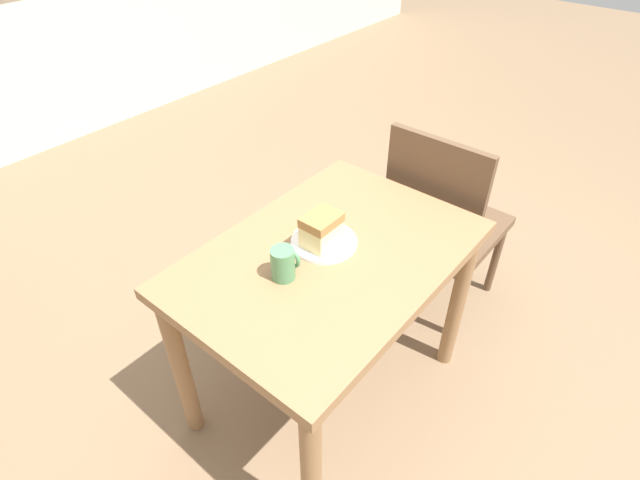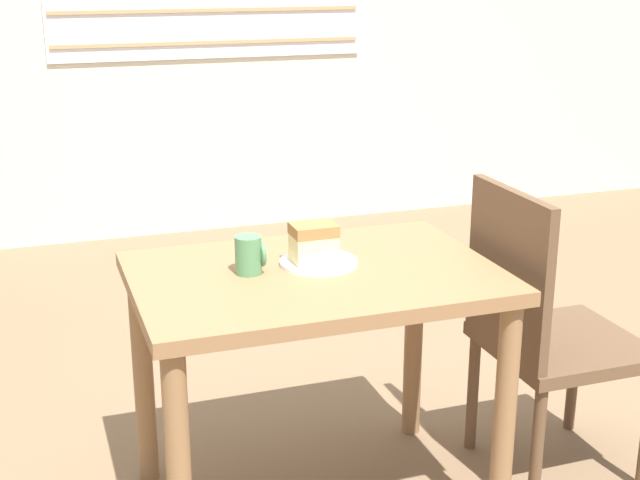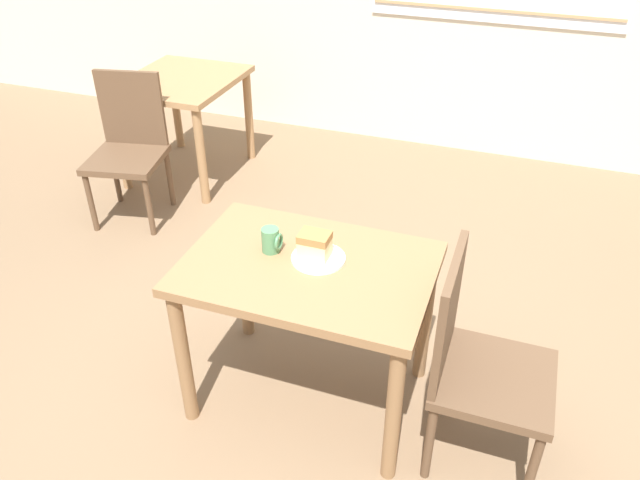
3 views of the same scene
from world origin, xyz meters
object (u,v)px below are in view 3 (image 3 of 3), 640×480
chair_near_window (476,361)px  cake_slice (315,245)px  chair_far_corner (129,144)px  dining_table_far (183,95)px  plate (317,258)px  dining_table_near (308,288)px  coffee_mug (271,240)px

chair_near_window → cake_slice: chair_near_window is taller
chair_far_corner → cake_slice: chair_far_corner is taller
dining_table_far → chair_near_window: bearing=-38.6°
chair_near_window → chair_far_corner: (-2.33, 1.20, 0.00)m
chair_far_corner → plate: size_ratio=4.24×
dining_table_far → chair_near_window: (2.28, -1.82, -0.11)m
plate → cake_slice: (-0.01, -0.00, 0.06)m
dining_table_near → plate: bearing=63.6°
chair_near_window → plate: 0.72m
chair_near_window → plate: size_ratio=4.24×
dining_table_near → chair_far_corner: size_ratio=1.07×
plate → dining_table_near: bearing=-116.4°
dining_table_near → chair_far_corner: bearing=145.1°
chair_near_window → plate: chair_near_window is taller
dining_table_far → cake_slice: size_ratio=6.94×
plate → coffee_mug: bearing=-177.8°
chair_far_corner → chair_near_window: bearing=-39.1°
dining_table_far → coffee_mug: size_ratio=8.08×
dining_table_near → cake_slice: cake_slice is taller
dining_table_near → chair_near_window: (0.69, -0.06, -0.12)m
chair_far_corner → coffee_mug: 1.86m
dining_table_near → dining_table_far: 2.38m
chair_near_window → coffee_mug: (-0.86, 0.10, 0.29)m
chair_near_window → chair_far_corner: 2.62m
dining_table_near → chair_near_window: 0.71m
dining_table_near → chair_far_corner: 2.00m
chair_far_corner → coffee_mug: bearing=-48.8°
dining_table_near → coffee_mug: 0.24m
plate → coffee_mug: coffee_mug is taller
plate → chair_far_corner: bearing=146.6°
dining_table_far → dining_table_near: bearing=-47.9°
dining_table_near → dining_table_far: bearing=132.1°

